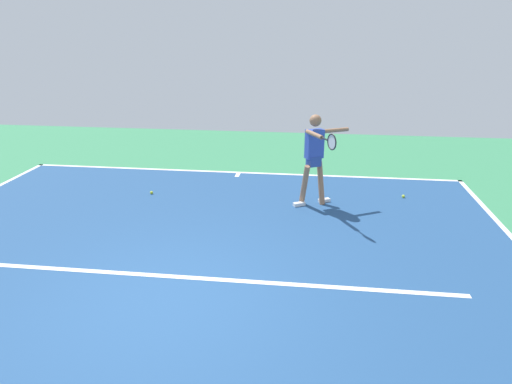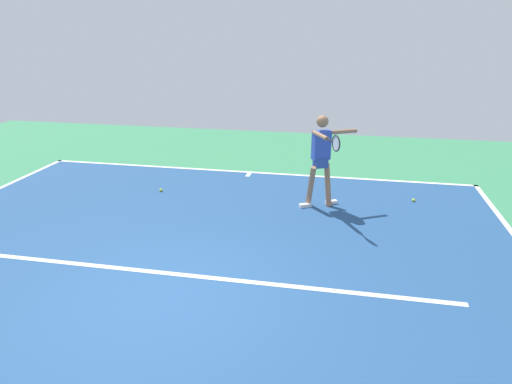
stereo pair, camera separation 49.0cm
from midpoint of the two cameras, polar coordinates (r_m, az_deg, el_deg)
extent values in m
plane|color=#388456|center=(6.32, -9.51, -13.03)|extent=(20.79, 20.79, 0.00)
cube|color=navy|center=(6.32, -9.51, -13.01)|extent=(10.60, 11.51, 0.00)
cube|color=white|center=(11.34, 0.50, 2.48)|extent=(10.60, 0.10, 0.01)
cube|color=white|center=(6.83, -7.62, -10.18)|extent=(7.95, 0.10, 0.01)
cube|color=white|center=(11.15, 0.30, 2.18)|extent=(0.10, 0.30, 0.01)
cylinder|color=#9E7051|center=(9.30, 10.44, 0.90)|extent=(0.25, 0.32, 0.88)
cube|color=white|center=(9.48, 10.83, -1.28)|extent=(0.26, 0.20, 0.07)
cylinder|color=#9E7051|center=(9.14, 8.36, 0.67)|extent=(0.25, 0.32, 0.88)
cube|color=white|center=(9.23, 7.68, -1.68)|extent=(0.26, 0.20, 0.07)
cube|color=#2D4799|center=(9.07, 9.58, 3.68)|extent=(0.31, 0.29, 0.20)
cube|color=#334CB2|center=(8.98, 9.71, 5.79)|extent=(0.38, 0.32, 0.57)
sphere|color=#9E7051|center=(8.88, 9.88, 8.66)|extent=(0.23, 0.23, 0.23)
cylinder|color=#9E7051|center=(9.14, 12.35, 7.36)|extent=(0.54, 0.34, 0.08)
cylinder|color=#9E7051|center=(8.60, 9.64, 6.97)|extent=(0.34, 0.54, 0.08)
cylinder|color=black|center=(8.26, 10.86, 6.36)|extent=(0.13, 0.21, 0.03)
torus|color=black|center=(8.05, 11.68, 5.95)|extent=(0.16, 0.27, 0.29)
cylinder|color=silver|center=(8.05, 11.68, 5.95)|extent=(0.12, 0.22, 0.25)
sphere|color=#C6E53D|center=(10.05, 20.39, -0.97)|extent=(0.07, 0.07, 0.07)
sphere|color=#CCE033|center=(10.16, -10.43, 0.21)|extent=(0.07, 0.07, 0.07)
camera|label=1|loc=(0.25, -88.09, 0.69)|focal=32.08mm
camera|label=2|loc=(0.25, 91.91, -0.69)|focal=32.08mm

